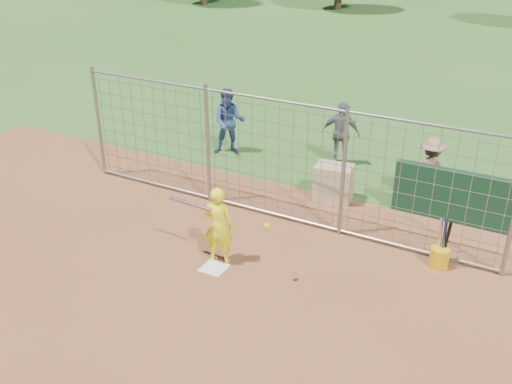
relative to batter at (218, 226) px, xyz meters
The scene contains 12 objects.
ground 0.74m from the batter, 45.18° to the right, with size 100.00×100.00×0.00m, color #2D591E.
infield_dirt 3.13m from the batter, 89.14° to the right, with size 18.00×18.00×0.00m, color brown.
home_plate 0.77m from the batter, 79.48° to the right, with size 0.43×0.43×0.02m, color silver.
dugout_wall 4.95m from the batter, 45.89° to the left, with size 2.60×0.20×1.10m, color #11381E.
batter is the anchor object (origin of this frame).
bystander_a 5.19m from the batter, 118.78° to the left, with size 0.83×0.65×1.72m, color navy.
bystander_b 5.22m from the batter, 86.93° to the left, with size 0.95×0.40×1.62m, color slate.
bystander_c 4.98m from the batter, 57.02° to the left, with size 0.95×0.55×1.47m, color #956751.
equipment_bin 3.43m from the batter, 75.13° to the left, with size 0.80×0.55×0.80m, color tan.
equipment_in_play 0.48m from the batter, 103.24° to the right, with size 1.96×0.14×0.14m.
bucket_with_bats 3.94m from the batter, 25.94° to the left, with size 0.34×0.37×0.98m.
backstop_fence 2.02m from the batter, 88.66° to the left, with size 9.08×0.08×2.60m.
Camera 1 is at (4.69, -7.28, 5.66)m, focal length 40.00 mm.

